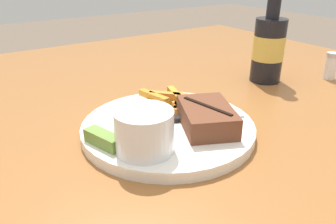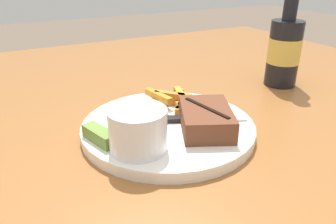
{
  "view_description": "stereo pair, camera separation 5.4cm",
  "coord_description": "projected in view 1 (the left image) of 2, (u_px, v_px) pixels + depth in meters",
  "views": [
    {
      "loc": [
        0.4,
        -0.27,
        1.0
      ],
      "look_at": [
        0.0,
        0.0,
        0.77
      ],
      "focal_mm": 35.0,
      "sensor_mm": 36.0,
      "label": 1
    },
    {
      "loc": [
        0.43,
        -0.23,
        1.0
      ],
      "look_at": [
        0.0,
        0.0,
        0.77
      ],
      "focal_mm": 35.0,
      "sensor_mm": 36.0,
      "label": 2
    }
  ],
  "objects": [
    {
      "name": "coleslaw_cup",
      "position": [
        144.0,
        129.0,
        0.45
      ],
      "size": [
        0.08,
        0.08,
        0.06
      ],
      "color": "white",
      "rests_on": "dinner_plate"
    },
    {
      "name": "pickle_spear",
      "position": [
        103.0,
        139.0,
        0.48
      ],
      "size": [
        0.07,
        0.04,
        0.02
      ],
      "color": "olive",
      "rests_on": "dinner_plate"
    },
    {
      "name": "dining_table",
      "position": [
        168.0,
        161.0,
        0.58
      ],
      "size": [
        1.44,
        1.55,
        0.74
      ],
      "color": "#935B2D",
      "rests_on": "ground_plane"
    },
    {
      "name": "dipping_sauce_cup",
      "position": [
        143.0,
        113.0,
        0.54
      ],
      "size": [
        0.06,
        0.06,
        0.03
      ],
      "color": "silver",
      "rests_on": "dinner_plate"
    },
    {
      "name": "knife_utensil",
      "position": [
        187.0,
        119.0,
        0.56
      ],
      "size": [
        0.08,
        0.16,
        0.01
      ],
      "rotation": [
        0.0,
        0.0,
        1.17
      ],
      "color": "#B7B7BC",
      "rests_on": "dinner_plate"
    },
    {
      "name": "dinner_plate",
      "position": [
        168.0,
        128.0,
        0.55
      ],
      "size": [
        0.29,
        0.29,
        0.02
      ],
      "color": "white",
      "rests_on": "dining_table"
    },
    {
      "name": "beer_bottle",
      "position": [
        269.0,
        46.0,
        0.76
      ],
      "size": [
        0.07,
        0.07,
        0.24
      ],
      "color": "black",
      "rests_on": "dining_table"
    },
    {
      "name": "salt_shaker",
      "position": [
        331.0,
        66.0,
        0.79
      ],
      "size": [
        0.03,
        0.03,
        0.07
      ],
      "color": "white",
      "rests_on": "dining_table"
    },
    {
      "name": "steak_portion",
      "position": [
        207.0,
        117.0,
        0.53
      ],
      "size": [
        0.14,
        0.12,
        0.04
      ],
      "color": "brown",
      "rests_on": "dinner_plate"
    },
    {
      "name": "fries_pile",
      "position": [
        174.0,
        101.0,
        0.61
      ],
      "size": [
        0.15,
        0.09,
        0.02
      ],
      "color": "orange",
      "rests_on": "dinner_plate"
    },
    {
      "name": "fork_utensil",
      "position": [
        158.0,
        104.0,
        0.61
      ],
      "size": [
        0.13,
        0.06,
        0.0
      ],
      "rotation": [
        0.0,
        0.0,
        5.93
      ],
      "color": "#B7B7BC",
      "rests_on": "dinner_plate"
    }
  ]
}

